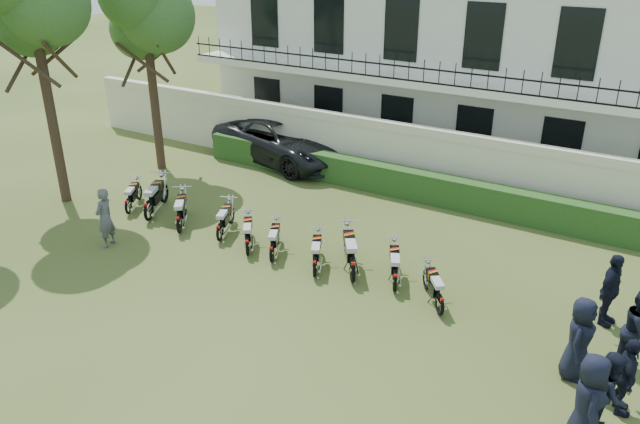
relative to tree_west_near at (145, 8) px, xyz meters
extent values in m
plane|color=#3B491D|center=(8.96, -5.00, -5.89)|extent=(100.00, 100.00, 0.00)
cube|color=beige|center=(8.96, 3.00, -4.89)|extent=(30.00, 0.30, 2.00)
cube|color=beige|center=(8.96, 3.00, -3.74)|extent=(30.00, 0.35, 0.30)
cube|color=#183F16|center=(9.96, 2.20, -5.39)|extent=(18.00, 0.60, 1.00)
cube|color=silver|center=(8.96, 9.00, -2.39)|extent=(20.00, 8.00, 7.00)
cube|color=silver|center=(8.96, 4.30, -2.39)|extent=(20.00, 1.40, 0.25)
cube|color=black|center=(8.96, 3.65, -1.79)|extent=(20.00, 0.05, 0.05)
cube|color=black|center=(8.96, 3.65, -2.24)|extent=(20.00, 0.05, 0.05)
cube|color=black|center=(1.46, 5.02, -4.29)|extent=(1.30, 0.12, 2.20)
cube|color=black|center=(1.46, 5.02, -0.79)|extent=(1.30, 0.12, 2.20)
cube|color=black|center=(4.46, 5.02, -4.29)|extent=(1.30, 0.12, 2.20)
cube|color=black|center=(4.46, 5.02, -0.79)|extent=(1.30, 0.12, 2.20)
cube|color=black|center=(7.46, 5.02, -4.29)|extent=(1.30, 0.12, 2.20)
cube|color=black|center=(7.46, 5.02, -0.79)|extent=(1.30, 0.12, 2.20)
cube|color=black|center=(10.46, 5.02, -4.29)|extent=(1.30, 0.12, 2.20)
cube|color=black|center=(10.46, 5.02, -0.79)|extent=(1.30, 0.12, 2.20)
cube|color=black|center=(13.46, 5.02, -4.29)|extent=(1.30, 0.12, 2.20)
cube|color=black|center=(13.46, 5.02, -0.79)|extent=(1.30, 0.12, 2.20)
cylinder|color=#473323|center=(-0.54, -4.00, -2.91)|extent=(0.32, 0.32, 5.95)
sphere|color=#255120|center=(-0.14, -3.80, 0.49)|extent=(2.60, 2.60, 2.60)
sphere|color=#255120|center=(-1.14, -3.70, -0.11)|extent=(2.20, 2.20, 2.20)
cylinder|color=#473323|center=(-0.04, 0.00, -3.26)|extent=(0.32, 0.32, 5.25)
sphere|color=#255120|center=(0.36, 0.20, -0.26)|extent=(2.60, 2.60, 2.60)
sphere|color=#255120|center=(-0.64, 0.30, -0.79)|extent=(2.20, 2.20, 2.20)
torus|color=black|center=(2.44, -4.22, -5.62)|extent=(0.33, 0.51, 0.54)
torus|color=black|center=(1.88, -3.22, -5.62)|extent=(0.33, 0.51, 0.54)
cube|color=black|center=(2.18, -3.76, -5.49)|extent=(0.38, 0.50, 0.26)
cube|color=black|center=(2.08, -3.59, -5.25)|extent=(0.39, 0.46, 0.19)
cube|color=red|center=(2.08, -3.59, -5.25)|extent=(0.21, 0.23, 0.20)
cube|color=#DB9B0B|center=(2.11, -3.63, -5.25)|extent=(0.19, 0.21, 0.20)
cube|color=#AFAFAF|center=(2.30, -3.97, -5.22)|extent=(0.42, 0.53, 0.11)
cylinder|color=silver|center=(1.94, -3.34, -4.99)|extent=(0.47, 0.28, 0.03)
torus|color=black|center=(3.40, -4.41, -5.56)|extent=(0.37, 0.65, 0.67)
torus|color=black|center=(2.80, -3.11, -5.56)|extent=(0.37, 0.65, 0.67)
cube|color=black|center=(3.12, -3.81, -5.39)|extent=(0.43, 0.63, 0.33)
cube|color=black|center=(3.02, -3.58, -5.10)|extent=(0.47, 0.57, 0.24)
cube|color=red|center=(3.02, -3.58, -5.09)|extent=(0.27, 0.27, 0.25)
cube|color=#DB9B0B|center=(3.04, -3.64, -5.09)|extent=(0.25, 0.25, 0.25)
cube|color=#AFAFAF|center=(3.25, -4.08, -5.05)|extent=(0.49, 0.66, 0.13)
cylinder|color=silver|center=(2.87, -3.26, -4.77)|extent=(0.61, 0.31, 0.03)
torus|color=black|center=(4.90, -4.46, -5.59)|extent=(0.43, 0.55, 0.61)
torus|color=black|center=(4.14, -3.40, -5.59)|extent=(0.43, 0.55, 0.61)
cube|color=black|center=(4.55, -3.97, -5.44)|extent=(0.47, 0.56, 0.30)
cube|color=black|center=(4.41, -3.78, -5.16)|extent=(0.48, 0.52, 0.22)
cube|color=red|center=(4.41, -3.78, -5.15)|extent=(0.22, 0.27, 0.23)
cube|color=#DB9B0B|center=(4.45, -3.83, -5.15)|extent=(0.19, 0.25, 0.23)
cube|color=#AFAFAF|center=(4.70, -4.19, -5.12)|extent=(0.52, 0.59, 0.12)
cylinder|color=silver|center=(4.22, -3.52, -4.86)|extent=(0.51, 0.38, 0.03)
torus|color=black|center=(6.12, -4.25, -5.61)|extent=(0.29, 0.55, 0.56)
torus|color=black|center=(5.66, -3.15, -5.61)|extent=(0.29, 0.55, 0.56)
cube|color=black|center=(5.91, -3.74, -5.47)|extent=(0.35, 0.53, 0.28)
cube|color=black|center=(5.83, -3.55, -5.23)|extent=(0.38, 0.48, 0.20)
cube|color=red|center=(5.83, -3.55, -5.22)|extent=(0.23, 0.22, 0.21)
cube|color=#DB9B0B|center=(5.85, -3.60, -5.22)|extent=(0.21, 0.20, 0.21)
cube|color=#AFAFAF|center=(6.01, -3.97, -5.19)|extent=(0.40, 0.55, 0.11)
cylinder|color=silver|center=(5.71, -3.27, -4.95)|extent=(0.52, 0.24, 0.03)
torus|color=black|center=(7.45, -4.47, -5.62)|extent=(0.38, 0.50, 0.55)
torus|color=black|center=(6.78, -3.51, -5.62)|extent=(0.38, 0.50, 0.55)
cube|color=black|center=(7.14, -4.03, -5.48)|extent=(0.41, 0.50, 0.27)
cube|color=black|center=(7.03, -3.86, -5.24)|extent=(0.42, 0.47, 0.20)
cube|color=red|center=(7.03, -3.86, -5.23)|extent=(0.20, 0.24, 0.21)
cube|color=#DB9B0B|center=(7.06, -3.90, -5.23)|extent=(0.18, 0.22, 0.21)
cube|color=#AFAFAF|center=(7.28, -4.23, -5.21)|extent=(0.46, 0.53, 0.11)
cylinder|color=silver|center=(6.86, -3.62, -4.97)|extent=(0.46, 0.33, 0.03)
torus|color=black|center=(8.19, -4.47, -5.62)|extent=(0.31, 0.52, 0.54)
torus|color=black|center=(7.67, -3.45, -5.62)|extent=(0.31, 0.52, 0.54)
cube|color=black|center=(7.95, -4.00, -5.49)|extent=(0.36, 0.50, 0.26)
cube|color=black|center=(7.86, -3.82, -5.26)|extent=(0.38, 0.46, 0.19)
cube|color=red|center=(7.86, -3.82, -5.25)|extent=(0.21, 0.22, 0.20)
cube|color=#DB9B0B|center=(7.88, -3.87, -5.25)|extent=(0.19, 0.20, 0.20)
cube|color=#AFAFAF|center=(8.06, -4.21, -5.22)|extent=(0.41, 0.53, 0.11)
cylinder|color=silver|center=(7.73, -3.57, -4.99)|extent=(0.48, 0.26, 0.03)
torus|color=black|center=(9.62, -4.56, -5.62)|extent=(0.32, 0.53, 0.55)
torus|color=black|center=(9.09, -3.51, -5.62)|extent=(0.32, 0.53, 0.55)
cube|color=black|center=(9.37, -4.07, -5.48)|extent=(0.37, 0.52, 0.27)
cube|color=black|center=(9.28, -3.89, -5.24)|extent=(0.40, 0.47, 0.20)
cube|color=red|center=(9.28, -3.89, -5.23)|extent=(0.22, 0.23, 0.21)
cube|color=#DB9B0B|center=(9.30, -3.94, -5.23)|extent=(0.20, 0.21, 0.21)
cube|color=#AFAFAF|center=(9.49, -4.29, -5.20)|extent=(0.42, 0.54, 0.11)
cylinder|color=silver|center=(9.15, -3.63, -4.97)|extent=(0.49, 0.27, 0.03)
torus|color=black|center=(10.73, -4.35, -5.56)|extent=(0.47, 0.61, 0.67)
torus|color=black|center=(9.91, -3.17, -5.56)|extent=(0.47, 0.61, 0.67)
cube|color=black|center=(10.35, -3.81, -5.39)|extent=(0.51, 0.61, 0.33)
cube|color=black|center=(10.20, -3.60, -5.09)|extent=(0.52, 0.57, 0.24)
cube|color=red|center=(10.20, -3.60, -5.08)|extent=(0.24, 0.29, 0.25)
cube|color=#DB9B0B|center=(10.24, -3.65, -5.08)|extent=(0.22, 0.28, 0.25)
cube|color=#AFAFAF|center=(10.52, -4.05, -5.05)|extent=(0.56, 0.65, 0.13)
cylinder|color=silver|center=(10.00, -3.31, -4.76)|extent=(0.56, 0.40, 0.03)
torus|color=black|center=(11.73, -4.17, -5.61)|extent=(0.33, 0.55, 0.57)
torus|color=black|center=(11.17, -3.07, -5.61)|extent=(0.33, 0.55, 0.57)
cube|color=black|center=(11.47, -3.66, -5.47)|extent=(0.38, 0.54, 0.28)
cube|color=black|center=(11.37, -3.47, -5.21)|extent=(0.41, 0.49, 0.21)
cube|color=red|center=(11.37, -3.47, -5.20)|extent=(0.23, 0.24, 0.22)
cube|color=#DB9B0B|center=(11.40, -3.52, -5.20)|extent=(0.21, 0.22, 0.22)
cube|color=#AFAFAF|center=(11.59, -3.89, -5.17)|extent=(0.44, 0.56, 0.11)
cylinder|color=silver|center=(11.24, -3.20, -4.93)|extent=(0.52, 0.28, 0.03)
torus|color=black|center=(13.15, -4.49, -5.62)|extent=(0.39, 0.48, 0.54)
torus|color=black|center=(12.45, -3.57, -5.62)|extent=(0.39, 0.48, 0.54)
cube|color=black|center=(12.83, -4.07, -5.49)|extent=(0.42, 0.49, 0.27)
cube|color=black|center=(12.70, -3.90, -5.25)|extent=(0.43, 0.46, 0.20)
cube|color=red|center=(12.70, -3.90, -5.24)|extent=(0.19, 0.24, 0.21)
cube|color=#DB9B0B|center=(12.74, -3.95, -5.24)|extent=(0.17, 0.23, 0.21)
cube|color=#AFAFAF|center=(12.97, -4.26, -5.21)|extent=(0.47, 0.52, 0.11)
cylinder|color=silver|center=(12.53, -3.68, -4.98)|extent=(0.44, 0.35, 0.03)
imported|color=black|center=(3.52, 3.07, -5.05)|extent=(6.45, 3.96, 1.67)
imported|color=#5B5B60|center=(3.29, -5.58, -5.01)|extent=(0.55, 0.72, 1.76)
imported|color=black|center=(16.44, -6.65, -4.93)|extent=(0.85, 1.07, 1.91)
imported|color=black|center=(16.70, -6.08, -5.03)|extent=(0.68, 0.86, 1.72)
imported|color=black|center=(16.91, -5.36, -5.08)|extent=(0.60, 1.02, 1.63)
imported|color=black|center=(15.95, -4.70, -4.98)|extent=(0.60, 0.90, 1.81)
imported|color=black|center=(16.96, -3.85, -4.96)|extent=(0.91, 1.05, 1.86)
imported|color=black|center=(16.20, -2.37, -5.00)|extent=(0.67, 1.12, 1.78)
camera|label=1|loc=(16.82, -16.18, 2.43)|focal=35.00mm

